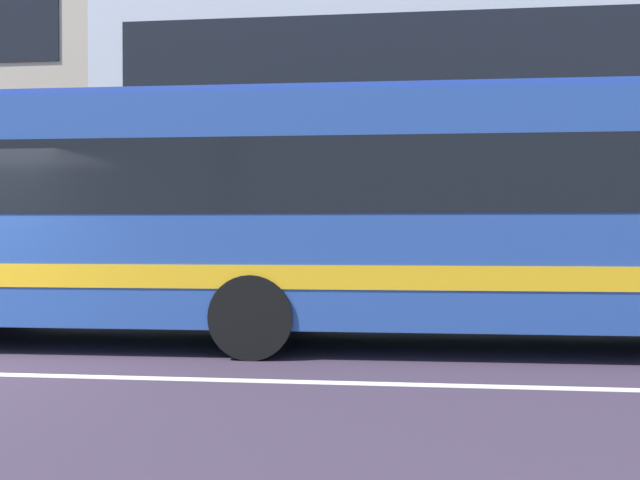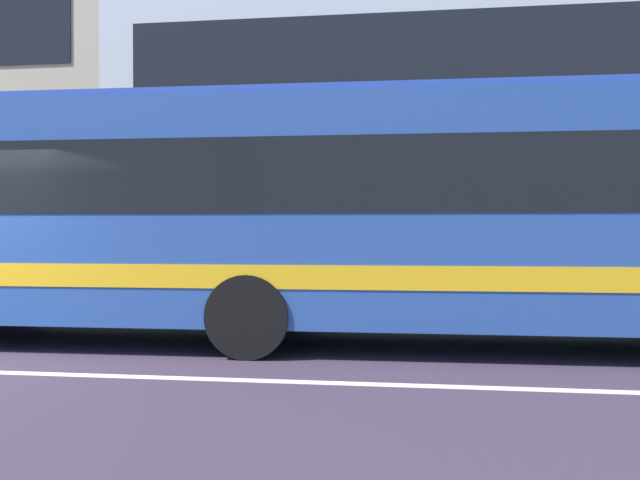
{
  "view_description": "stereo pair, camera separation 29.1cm",
  "coord_description": "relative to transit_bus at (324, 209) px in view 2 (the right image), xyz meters",
  "views": [
    {
      "loc": [
        5.23,
        -6.62,
        1.52
      ],
      "look_at": [
        4.22,
        2.76,
        1.38
      ],
      "focal_mm": 37.65,
      "sensor_mm": 36.0,
      "label": 1
    },
    {
      "loc": [
        5.52,
        -6.58,
        1.52
      ],
      "look_at": [
        4.22,
        2.76,
        1.38
      ],
      "focal_mm": 37.65,
      "sensor_mm": 36.0,
      "label": 2
    }
  ],
  "objects": [
    {
      "name": "hedge_row_far",
      "position": [
        -1.25,
        3.6,
        -1.36
      ],
      "size": [
        17.54,
        1.1,
        0.88
      ],
      "primitive_type": "cube",
      "color": "#337034",
      "rests_on": "ground_plane"
    },
    {
      "name": "apartment_block_right",
      "position": [
        4.68,
        10.82,
        3.02
      ],
      "size": [
        22.33,
        8.2,
        9.63
      ],
      "color": "silver",
      "rests_on": "ground_plane"
    },
    {
      "name": "transit_bus",
      "position": [
        0.0,
        0.0,
        0.0
      ],
      "size": [
        12.38,
        2.74,
        3.26
      ],
      "color": "#284C99",
      "rests_on": "ground_plane"
    }
  ]
}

